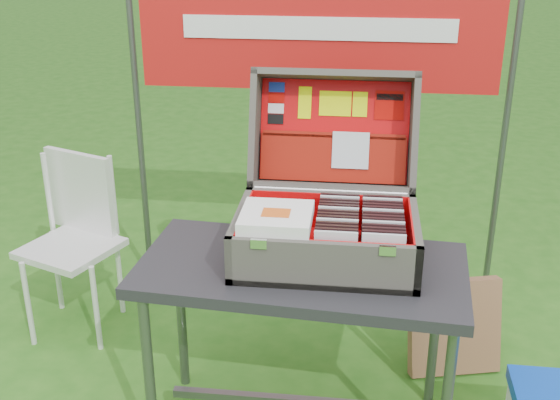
# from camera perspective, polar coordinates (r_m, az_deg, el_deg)

# --- Properties ---
(table) EXTENTS (1.13, 0.63, 0.68)m
(table) POSITION_cam_1_polar(r_m,az_deg,el_deg) (2.54, 1.68, -12.11)
(table) COLOR #242428
(table) RESTS_ON ground
(table_top) EXTENTS (1.13, 0.63, 0.04)m
(table_top) POSITION_cam_1_polar(r_m,az_deg,el_deg) (2.37, 1.77, -5.70)
(table_top) COLOR #242428
(table_top) RESTS_ON ground
(table_leg_fl) EXTENTS (0.04, 0.04, 0.64)m
(table_leg_fl) POSITION_cam_1_polar(r_m,az_deg,el_deg) (2.46, -10.55, -14.36)
(table_leg_fl) COLOR #59595B
(table_leg_fl) RESTS_ON ground
(table_leg_bl) EXTENTS (0.04, 0.04, 0.64)m
(table_leg_bl) POSITION_cam_1_polar(r_m,az_deg,el_deg) (2.80, -8.03, -9.18)
(table_leg_bl) COLOR #59595B
(table_leg_bl) RESTS_ON ground
(table_leg_br) EXTENTS (0.04, 0.04, 0.64)m
(table_leg_br) POSITION_cam_1_polar(r_m,az_deg,el_deg) (2.74, 12.48, -10.33)
(table_leg_br) COLOR #59595B
(table_leg_br) RESTS_ON ground
(suitcase) EXTENTS (0.61, 0.59, 0.55)m
(suitcase) POSITION_cam_1_polar(r_m,az_deg,el_deg) (2.34, 3.97, 1.84)
(suitcase) COLOR #4E4A41
(suitcase) RESTS_ON table
(suitcase_base_bottom) EXTENTS (0.61, 0.43, 0.02)m
(suitcase_base_bottom) POSITION_cam_1_polar(r_m,az_deg,el_deg) (2.39, 3.72, -4.56)
(suitcase_base_bottom) COLOR #4E4A41
(suitcase_base_bottom) RESTS_ON table_top
(suitcase_base_wall_front) EXTENTS (0.61, 0.02, 0.16)m
(suitcase_base_wall_front) POSITION_cam_1_polar(r_m,az_deg,el_deg) (2.18, 3.45, -5.40)
(suitcase_base_wall_front) COLOR #4E4A41
(suitcase_base_wall_front) RESTS_ON table_top
(suitcase_base_wall_back) EXTENTS (0.61, 0.02, 0.16)m
(suitcase_base_wall_back) POSITION_cam_1_polar(r_m,az_deg,el_deg) (2.55, 4.03, -1.06)
(suitcase_base_wall_back) COLOR #4E4A41
(suitcase_base_wall_back) RESTS_ON table_top
(suitcase_base_wall_left) EXTENTS (0.02, 0.43, 0.16)m
(suitcase_base_wall_left) POSITION_cam_1_polar(r_m,az_deg,el_deg) (2.39, -3.26, -2.70)
(suitcase_base_wall_left) COLOR #4E4A41
(suitcase_base_wall_left) RESTS_ON table_top
(suitcase_base_wall_right) EXTENTS (0.02, 0.43, 0.16)m
(suitcase_base_wall_right) POSITION_cam_1_polar(r_m,az_deg,el_deg) (2.37, 10.86, -3.38)
(suitcase_base_wall_right) COLOR #4E4A41
(suitcase_base_wall_right) RESTS_ON table_top
(suitcase_liner_floor) EXTENTS (0.56, 0.39, 0.01)m
(suitcase_liner_floor) POSITION_cam_1_polar(r_m,az_deg,el_deg) (2.38, 3.73, -4.24)
(suitcase_liner_floor) COLOR #E8000E
(suitcase_liner_floor) RESTS_ON suitcase_base_bottom
(suitcase_latch_left) EXTENTS (0.05, 0.01, 0.03)m
(suitcase_latch_left) POSITION_cam_1_polar(r_m,az_deg,el_deg) (2.15, -1.74, -3.58)
(suitcase_latch_left) COLOR silver
(suitcase_latch_left) RESTS_ON suitcase_base_wall_front
(suitcase_latch_right) EXTENTS (0.05, 0.01, 0.03)m
(suitcase_latch_right) POSITION_cam_1_polar(r_m,az_deg,el_deg) (2.13, 8.74, -4.09)
(suitcase_latch_right) COLOR silver
(suitcase_latch_right) RESTS_ON suitcase_base_wall_front
(suitcase_hinge) EXTENTS (0.55, 0.02, 0.02)m
(suitcase_hinge) POSITION_cam_1_polar(r_m,az_deg,el_deg) (2.52, 4.10, 0.74)
(suitcase_hinge) COLOR silver
(suitcase_hinge) RESTS_ON suitcase_base_wall_back
(suitcase_lid_back) EXTENTS (0.61, 0.16, 0.42)m
(suitcase_lid_back) POSITION_cam_1_polar(r_m,az_deg,el_deg) (2.67, 4.43, 5.57)
(suitcase_lid_back) COLOR #4E4A41
(suitcase_lid_back) RESTS_ON suitcase_base_wall_back
(suitcase_lid_rim_far) EXTENTS (0.61, 0.16, 0.07)m
(suitcase_lid_rim_far) POSITION_cam_1_polar(r_m,az_deg,el_deg) (2.62, 4.57, 10.11)
(suitcase_lid_rim_far) COLOR #4E4A41
(suitcase_lid_rim_far) RESTS_ON suitcase_lid_back
(suitcase_lid_rim_near) EXTENTS (0.61, 0.16, 0.07)m
(suitcase_lid_rim_near) POSITION_cam_1_polar(r_m,az_deg,el_deg) (2.61, 4.18, 1.10)
(suitcase_lid_rim_near) COLOR #4E4A41
(suitcase_lid_rim_near) RESTS_ON suitcase_lid_back
(suitcase_lid_rim_left) EXTENTS (0.02, 0.29, 0.46)m
(suitcase_lid_rim_left) POSITION_cam_1_polar(r_m,az_deg,el_deg) (2.63, -2.03, 5.85)
(suitcase_lid_rim_left) COLOR #4E4A41
(suitcase_lid_rim_left) RESTS_ON suitcase_lid_back
(suitcase_lid_rim_right) EXTENTS (0.02, 0.29, 0.46)m
(suitcase_lid_rim_right) POSITION_cam_1_polar(r_m,az_deg,el_deg) (2.61, 10.83, 5.31)
(suitcase_lid_rim_right) COLOR #4E4A41
(suitcase_lid_rim_right) RESTS_ON suitcase_lid_back
(suitcase_lid_liner) EXTENTS (0.56, 0.13, 0.36)m
(suitcase_lid_liner) POSITION_cam_1_polar(r_m,az_deg,el_deg) (2.66, 4.42, 5.58)
(suitcase_lid_liner) COLOR #E8000E
(suitcase_lid_liner) RESTS_ON suitcase_lid_back
(suitcase_liner_wall_front) EXTENTS (0.56, 0.01, 0.14)m
(suitcase_liner_wall_front) POSITION_cam_1_polar(r_m,az_deg,el_deg) (2.18, 3.48, -4.94)
(suitcase_liner_wall_front) COLOR #E8000E
(suitcase_liner_wall_front) RESTS_ON suitcase_base_bottom
(suitcase_liner_wall_back) EXTENTS (0.56, 0.01, 0.14)m
(suitcase_liner_wall_back) POSITION_cam_1_polar(r_m,az_deg,el_deg) (2.53, 4.02, -0.95)
(suitcase_liner_wall_back) COLOR #E8000E
(suitcase_liner_wall_back) RESTS_ON suitcase_base_bottom
(suitcase_liner_wall_left) EXTENTS (0.01, 0.39, 0.14)m
(suitcase_liner_wall_left) POSITION_cam_1_polar(r_m,az_deg,el_deg) (2.38, -2.91, -2.46)
(suitcase_liner_wall_left) COLOR #E8000E
(suitcase_liner_wall_left) RESTS_ON suitcase_base_bottom
(suitcase_liner_wall_right) EXTENTS (0.01, 0.39, 0.14)m
(suitcase_liner_wall_right) POSITION_cam_1_polar(r_m,az_deg,el_deg) (2.36, 10.52, -3.10)
(suitcase_liner_wall_right) COLOR #E8000E
(suitcase_liner_wall_right) RESTS_ON suitcase_base_bottom
(suitcase_lid_pocket) EXTENTS (0.54, 0.09, 0.18)m
(suitcase_lid_pocket) POSITION_cam_1_polar(r_m,az_deg,el_deg) (2.64, 4.31, 3.39)
(suitcase_lid_pocket) COLOR maroon
(suitcase_lid_pocket) RESTS_ON suitcase_lid_liner
(suitcase_pocket_edge) EXTENTS (0.53, 0.03, 0.03)m
(suitcase_pocket_edge) POSITION_cam_1_polar(r_m,az_deg,el_deg) (2.63, 4.38, 5.28)
(suitcase_pocket_edge) COLOR maroon
(suitcase_pocket_edge) RESTS_ON suitcase_lid_pocket
(suitcase_pocket_cd) EXTENTS (0.14, 0.05, 0.13)m
(suitcase_pocket_cd) POSITION_cam_1_polar(r_m,az_deg,el_deg) (2.62, 5.75, 4.04)
(suitcase_pocket_cd) COLOR silver
(suitcase_pocket_cd) RESTS_ON suitcase_lid_pocket
(lid_sticker_cc_a) EXTENTS (0.06, 0.01, 0.04)m
(lid_sticker_cc_a) POSITION_cam_1_polar(r_m,az_deg,el_deg) (2.68, -0.26, 9.16)
(lid_sticker_cc_a) COLOR #1933B2
(lid_sticker_cc_a) RESTS_ON suitcase_lid_liner
(lid_sticker_cc_b) EXTENTS (0.06, 0.01, 0.04)m
(lid_sticker_cc_b) POSITION_cam_1_polar(r_m,az_deg,el_deg) (2.68, -0.30, 8.30)
(lid_sticker_cc_b) COLOR #B90500
(lid_sticker_cc_b) RESTS_ON suitcase_lid_liner
(lid_sticker_cc_c) EXTENTS (0.06, 0.01, 0.04)m
(lid_sticker_cc_c) POSITION_cam_1_polar(r_m,az_deg,el_deg) (2.67, -0.33, 7.45)
(lid_sticker_cc_c) COLOR white
(lid_sticker_cc_c) RESTS_ON suitcase_lid_liner
(lid_sticker_cc_d) EXTENTS (0.06, 0.01, 0.04)m
(lid_sticker_cc_d) POSITION_cam_1_polar(r_m,az_deg,el_deg) (2.67, -0.36, 6.59)
(lid_sticker_cc_d) COLOR black
(lid_sticker_cc_d) RESTS_ON suitcase_lid_liner
(lid_card_neon_tall) EXTENTS (0.05, 0.04, 0.11)m
(lid_card_neon_tall) POSITION_cam_1_polar(r_m,az_deg,el_deg) (2.66, 2.03, 7.91)
(lid_card_neon_tall) COLOR #E0F301
(lid_card_neon_tall) RESTS_ON suitcase_lid_liner
(lid_card_neon_main) EXTENTS (0.12, 0.03, 0.09)m
(lid_card_neon_main) POSITION_cam_1_polar(r_m,az_deg,el_deg) (2.66, 4.51, 7.82)
(lid_card_neon_main) COLOR #E0F301
(lid_card_neon_main) RESTS_ON suitcase_lid_liner
(lid_card_neon_small) EXTENTS (0.05, 0.03, 0.09)m
(lid_card_neon_small) POSITION_cam_1_polar(r_m,az_deg,el_deg) (2.66, 6.52, 7.73)
(lid_card_neon_small) COLOR #E0F301
(lid_card_neon_small) RESTS_ON suitcase_lid_liner
(lid_sticker_band) EXTENTS (0.11, 0.04, 0.10)m
(lid_sticker_band) POSITION_cam_1_polar(r_m,az_deg,el_deg) (2.66, 8.88, 7.62)
(lid_sticker_band) COLOR #B90500
(lid_sticker_band) RESTS_ON suitcase_lid_liner
(lid_sticker_band_bar) EXTENTS (0.10, 0.01, 0.02)m
(lid_sticker_band_bar) POSITION_cam_1_polar(r_m,az_deg,el_deg) (2.66, 8.91, 8.26)
(lid_sticker_band_bar) COLOR black
(lid_sticker_band_bar) RESTS_ON suitcase_lid_liner
(cd_left_0) EXTENTS (0.13, 0.01, 0.15)m
(cd_left_0) POSITION_cam_1_polar(r_m,az_deg,el_deg) (2.20, 4.52, -4.41)
(cd_left_0) COLOR silver
(cd_left_0) RESTS_ON suitcase_liner_floor
(cd_left_1) EXTENTS (0.13, 0.01, 0.15)m
(cd_left_1) POSITION_cam_1_polar(r_m,az_deg,el_deg) (2.22, 4.55, -4.13)
(cd_left_1) COLOR black
(cd_left_1) RESTS_ON suitcase_liner_floor
(cd_left_2) EXTENTS (0.13, 0.01, 0.15)m
(cd_left_2) POSITION_cam_1_polar(r_m,az_deg,el_deg) (2.24, 4.58, -3.85)
(cd_left_2) COLOR black
(cd_left_2) RESTS_ON suitcase_liner_floor
(cd_left_3) EXTENTS (0.13, 0.01, 0.15)m
(cd_left_3) POSITION_cam_1_polar(r_m,az_deg,el_deg) (2.26, 4.60, -3.58)
(cd_left_3) COLOR black
(cd_left_3) RESTS_ON suitcase_liner_floor
(cd_left_4) EXTENTS (0.13, 0.01, 0.15)m
(cd_left_4) POSITION_cam_1_polar(r_m,az_deg,el_deg) (2.28, 4.63, -3.32)
(cd_left_4) COLOR silver
(cd_left_4) RESTS_ON suitcase_liner_floor
(cd_left_5) EXTENTS (0.13, 0.01, 0.15)m
(cd_left_5) POSITION_cam_1_polar(r_m,az_deg,el_deg) (2.30, 4.66, -3.06)
(cd_left_5) COLOR black
(cd_left_5) RESTS_ON suitcase_liner_floor
(cd_left_6) EXTENTS (0.13, 0.01, 0.15)m
(cd_left_6) POSITION_cam_1_polar(r_m,az_deg,el_deg) (2.32, 4.68, -2.80)
(cd_left_6) COLOR black
(cd_left_6) RESTS_ON suitcase_liner_floor
(cd_left_7) EXTENTS (0.13, 0.01, 0.15)m
(cd_left_7) POSITION_cam_1_polar(r_m,az_deg,el_deg) (2.35, 4.71, -2.55)
(cd_left_7) COLOR black
(cd_left_7) RESTS_ON suitcase_liner_floor
(cd_left_8) EXTENTS (0.13, 0.01, 0.15)m
(cd_left_8) POSITION_cam_1_polar(r_m,az_deg,el_deg) (2.37, 4.73, -2.31)
(cd_left_8) COLOR silver
(cd_left_8) RESTS_ON suitcase_liner_floor
(cd_left_9) EXTENTS (0.13, 0.01, 0.15)m
(cd_left_9) POSITION_cam_1_polar(r_m,az_deg,el_deg) (2.39, 4.76, -2.07)
(cd_left_9) COLOR black
(cd_left_9) RESTS_ON suitcase_liner_floor
(cd_left_10) EXTENTS (0.13, 0.01, 0.15)m
(cd_left_10) POSITION_cam_1_polar(r_m,az_deg,el_deg) (2.41, 4.78, -1.83)
(cd_left_10) COLOR black
(cd_left_10) RESTS_ON suitcase_liner_floor
(cd_left_11) EXTENTS (0.13, 0.01, 0.15)m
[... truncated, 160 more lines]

